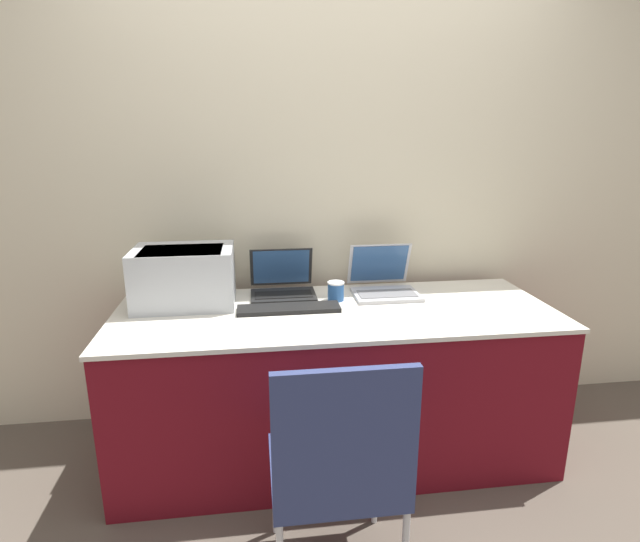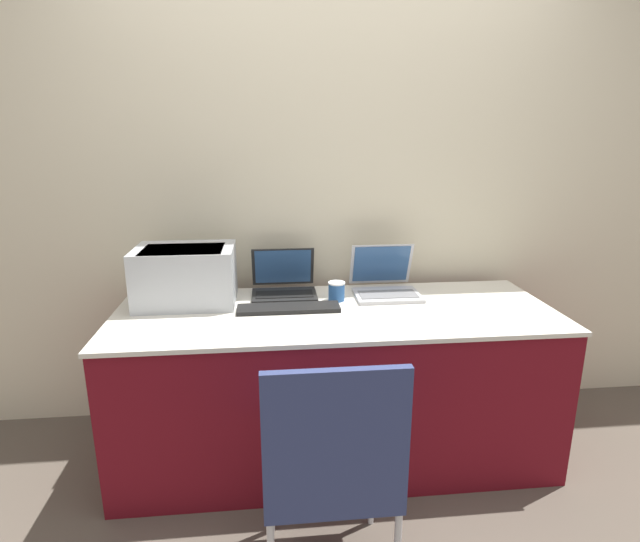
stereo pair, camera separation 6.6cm
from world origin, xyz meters
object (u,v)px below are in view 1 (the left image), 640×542
Objects in this scene: external_keyboard at (289,309)px; coffee_cup at (336,291)px; printer at (184,274)px; laptop_right at (383,283)px; laptop_left at (283,285)px; chair at (338,462)px.

external_keyboard is 5.09× the size of coffee_cup.
printer reaches higher than laptop_right.
laptop_right is (0.99, 0.04, -0.10)m from printer.
printer is at bearing -169.31° from laptop_left.
laptop_left is at bearing 10.69° from printer.
printer is 0.73m from coffee_cup.
laptop_left reaches higher than chair.
printer is 0.97× the size of external_keyboard.
laptop_right is 0.36× the size of chair.
coffee_cup is (0.25, -0.13, -0.00)m from laptop_left.
coffee_cup is (0.72, -0.04, -0.10)m from printer.
laptop_left is 0.68× the size of external_keyboard.
laptop_right reaches higher than external_keyboard.
coffee_cup is at bearing 81.31° from chair.
laptop_right is 0.27m from coffee_cup.
printer is 1.44× the size of laptop_left.
laptop_right is at bearing 68.11° from chair.
printer reaches higher than external_keyboard.
laptop_left is 3.45× the size of coffee_cup.
chair is at bearing -82.81° from external_keyboard.
chair is (0.10, -0.80, -0.25)m from external_keyboard.
laptop_left is at bearing 175.01° from laptop_right.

